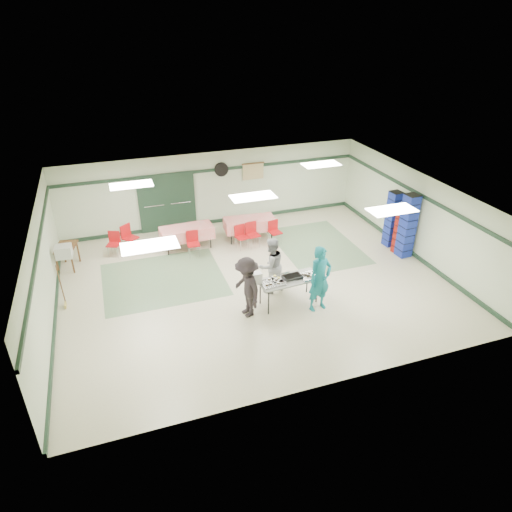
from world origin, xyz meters
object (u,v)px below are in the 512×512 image
object	(u,v)px
chair_a	(252,232)
chair_c	(274,229)
volunteer_grey	(271,265)
chair_loose_a	(128,235)
volunteer_teal	(320,279)
chair_d	(193,241)
chair_b	(241,234)
broom	(61,285)
crate_stack_blue_b	(393,219)
volunteer_dark	(247,287)
crate_stack_red	(402,232)
serving_table	(289,281)
dining_table_b	(187,232)
printer_table	(66,249)
crate_stack_blue_a	(408,226)
office_printer	(64,252)
dining_table_a	(250,223)
chair_loose_b	(114,241)

from	to	relation	value
chair_a	chair_c	world-z (taller)	chair_a
volunteer_grey	chair_a	distance (m)	2.88
chair_c	chair_loose_a	distance (m)	4.87
chair_c	volunteer_grey	bearing A→B (deg)	-122.72
volunteer_teal	chair_d	bearing A→B (deg)	111.59
chair_b	broom	xyz separation A→B (m)	(-5.54, -1.73, 0.17)
chair_c	crate_stack_blue_b	xyz separation A→B (m)	(3.64, -1.45, 0.47)
volunteer_dark	crate_stack_red	world-z (taller)	volunteer_dark
serving_table	dining_table_b	size ratio (longest dim) A/B	0.98
dining_table_b	chair_d	world-z (taller)	chair_d
serving_table	crate_stack_blue_b	bearing A→B (deg)	20.35
chair_d	printer_table	bearing A→B (deg)	176.74
crate_stack_blue_a	chair_a	bearing A→B (deg)	152.99
office_printer	broom	world-z (taller)	broom
chair_c	serving_table	bearing A→B (deg)	-114.80
volunteer_dark	dining_table_a	distance (m)	4.54
dining_table_b	volunteer_grey	bearing A→B (deg)	-65.80
volunteer_grey	chair_d	bearing A→B (deg)	-74.67
chair_loose_a	crate_stack_blue_b	distance (m)	8.78
serving_table	chair_a	size ratio (longest dim) A/B	2.01
volunteer_dark	chair_loose_b	xyz separation A→B (m)	(-3.05, 4.55, -0.34)
chair_loose_b	printer_table	size ratio (longest dim) A/B	0.83
broom	crate_stack_red	bearing A→B (deg)	-6.07
serving_table	office_printer	distance (m)	6.59
chair_loose_b	crate_stack_red	distance (m)	9.34
volunteer_grey	chair_loose_b	bearing A→B (deg)	-56.82
serving_table	dining_table_b	bearing A→B (deg)	110.91
broom	serving_table	bearing A→B (deg)	-21.99
volunteer_grey	printer_table	distance (m)	6.38
serving_table	chair_d	size ratio (longest dim) A/B	2.03
dining_table_a	broom	world-z (taller)	broom
dining_table_b	printer_table	size ratio (longest dim) A/B	1.79
printer_table	broom	bearing A→B (deg)	-78.46
chair_b	chair_loose_b	distance (m)	4.13
dining_table_a	office_printer	world-z (taller)	office_printer
volunteer_teal	printer_table	distance (m)	7.81
volunteer_teal	crate_stack_blue_a	bearing A→B (deg)	14.25
chair_loose_a	chair_loose_b	size ratio (longest dim) A/B	1.10
chair_c	chair_d	bearing A→B (deg)	170.01
volunteer_dark	printer_table	world-z (taller)	volunteer_dark
chair_loose_a	crate_stack_red	xyz separation A→B (m)	(8.40, -3.07, 0.18)
volunteer_dark	broom	distance (m)	4.97
crate_stack_blue_a	chair_d	bearing A→B (deg)	160.70
office_printer	chair_loose_a	bearing A→B (deg)	38.93
volunteer_dark	crate_stack_blue_b	distance (m)	6.25
dining_table_b	broom	size ratio (longest dim) A/B	1.36
dining_table_b	broom	xyz separation A→B (m)	(-3.84, -2.30, 0.10)
volunteer_teal	crate_stack_blue_b	size ratio (longest dim) A/B	0.96
dining_table_b	chair_loose_b	bearing A→B (deg)	170.93
chair_a	chair_b	distance (m)	0.40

